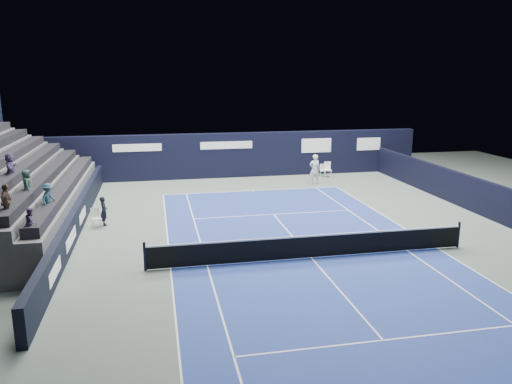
% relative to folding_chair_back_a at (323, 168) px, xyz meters
% --- Properties ---
extents(ground, '(48.00, 48.00, 0.00)m').
position_rel_folding_chair_back_a_xyz_m(ground, '(-5.77, -13.48, -0.57)').
color(ground, '#516058').
rests_on(ground, ground).
extents(court_surface, '(10.97, 23.77, 0.01)m').
position_rel_folding_chair_back_a_xyz_m(court_surface, '(-5.77, -15.48, -0.57)').
color(court_surface, navy).
rests_on(court_surface, ground).
extents(enclosure_wall_right, '(0.30, 22.00, 1.80)m').
position_rel_folding_chair_back_a_xyz_m(enclosure_wall_right, '(4.73, -9.48, 0.33)').
color(enclosure_wall_right, black).
rests_on(enclosure_wall_right, ground).
extents(folding_chair_back_a, '(0.44, 0.47, 0.86)m').
position_rel_folding_chair_back_a_xyz_m(folding_chair_back_a, '(0.00, 0.00, 0.00)').
color(folding_chair_back_a, white).
rests_on(folding_chair_back_a, ground).
extents(folding_chair_back_b, '(0.52, 0.51, 1.07)m').
position_rel_folding_chair_back_a_xyz_m(folding_chair_back_b, '(0.24, -0.38, 0.04)').
color(folding_chair_back_b, white).
rests_on(folding_chair_back_b, ground).
extents(line_judge_chair, '(0.53, 0.53, 0.93)m').
position_rel_folding_chair_back_a_xyz_m(line_judge_chair, '(-14.51, -9.50, -0.05)').
color(line_judge_chair, white).
rests_on(line_judge_chair, ground).
extents(line_judge, '(0.39, 0.55, 1.42)m').
position_rel_folding_chair_back_a_xyz_m(line_judge, '(-14.15, -9.31, 0.13)').
color(line_judge, black).
rests_on(line_judge, ground).
extents(court_markings, '(11.03, 23.83, 0.00)m').
position_rel_folding_chair_back_a_xyz_m(court_markings, '(-5.77, -15.48, -0.56)').
color(court_markings, white).
rests_on(court_markings, court_surface).
extents(tennis_net, '(12.90, 0.10, 1.10)m').
position_rel_folding_chair_back_a_xyz_m(tennis_net, '(-5.77, -15.48, -0.07)').
color(tennis_net, black).
rests_on(tennis_net, ground).
extents(back_sponsor_wall, '(26.00, 0.63, 3.10)m').
position_rel_folding_chair_back_a_xyz_m(back_sponsor_wall, '(-5.77, 1.02, 0.98)').
color(back_sponsor_wall, black).
rests_on(back_sponsor_wall, ground).
extents(side_barrier_left, '(0.33, 22.00, 1.20)m').
position_rel_folding_chair_back_a_xyz_m(side_barrier_left, '(-15.27, -9.51, 0.03)').
color(side_barrier_left, black).
rests_on(side_barrier_left, ground).
extents(tennis_player, '(0.74, 0.87, 1.96)m').
position_rel_folding_chair_back_a_xyz_m(tennis_player, '(-1.38, -2.37, 0.40)').
color(tennis_player, white).
rests_on(tennis_player, ground).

